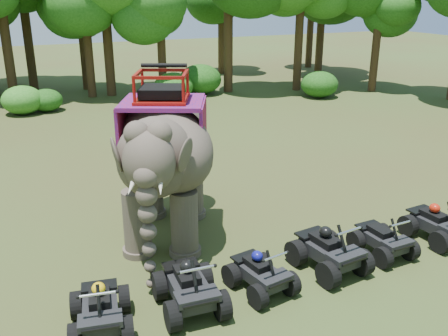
{
  "coord_description": "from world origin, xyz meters",
  "views": [
    {
      "loc": [
        -5.21,
        -10.52,
        6.55
      ],
      "look_at": [
        0.0,
        1.2,
        1.9
      ],
      "focal_mm": 40.0,
      "sensor_mm": 36.0,
      "label": 1
    }
  ],
  "objects_px": {
    "atv_2": "(261,268)",
    "atv_0": "(100,304)",
    "atv_4": "(384,235)",
    "atv_5": "(438,219)",
    "atv_1": "(189,281)",
    "atv_3": "(329,245)",
    "elephant": "(164,156)"
  },
  "relations": [
    {
      "from": "atv_3",
      "to": "atv_4",
      "type": "bearing_deg",
      "value": -5.7
    },
    {
      "from": "atv_3",
      "to": "atv_5",
      "type": "distance_m",
      "value": 3.63
    },
    {
      "from": "atv_0",
      "to": "elephant",
      "type": "bearing_deg",
      "value": 64.25
    },
    {
      "from": "atv_2",
      "to": "atv_4",
      "type": "bearing_deg",
      "value": -7.1
    },
    {
      "from": "atv_2",
      "to": "atv_0",
      "type": "bearing_deg",
      "value": 169.74
    },
    {
      "from": "atv_4",
      "to": "atv_5",
      "type": "relative_size",
      "value": 0.92
    },
    {
      "from": "elephant",
      "to": "atv_4",
      "type": "relative_size",
      "value": 3.58
    },
    {
      "from": "atv_0",
      "to": "atv_1",
      "type": "bearing_deg",
      "value": 9.07
    },
    {
      "from": "atv_3",
      "to": "atv_5",
      "type": "xyz_separation_m",
      "value": [
        3.63,
        0.09,
        -0.05
      ]
    },
    {
      "from": "atv_0",
      "to": "atv_3",
      "type": "distance_m",
      "value": 5.55
    },
    {
      "from": "atv_0",
      "to": "atv_5",
      "type": "bearing_deg",
      "value": 10.95
    },
    {
      "from": "atv_4",
      "to": "atv_3",
      "type": "bearing_deg",
      "value": 178.56
    },
    {
      "from": "atv_1",
      "to": "atv_2",
      "type": "relative_size",
      "value": 1.16
    },
    {
      "from": "atv_1",
      "to": "atv_2",
      "type": "height_order",
      "value": "atv_1"
    },
    {
      "from": "atv_1",
      "to": "atv_2",
      "type": "distance_m",
      "value": 1.72
    },
    {
      "from": "atv_0",
      "to": "atv_1",
      "type": "xyz_separation_m",
      "value": [
        1.89,
        -0.03,
        0.05
      ]
    },
    {
      "from": "atv_0",
      "to": "atv_3",
      "type": "height_order",
      "value": "atv_3"
    },
    {
      "from": "atv_5",
      "to": "atv_3",
      "type": "bearing_deg",
      "value": 177.21
    },
    {
      "from": "atv_4",
      "to": "atv_5",
      "type": "xyz_separation_m",
      "value": [
        1.91,
        0.05,
        0.05
      ]
    },
    {
      "from": "atv_2",
      "to": "atv_5",
      "type": "relative_size",
      "value": 0.93
    },
    {
      "from": "elephant",
      "to": "atv_2",
      "type": "height_order",
      "value": "elephant"
    },
    {
      "from": "atv_0",
      "to": "atv_2",
      "type": "distance_m",
      "value": 3.6
    },
    {
      "from": "elephant",
      "to": "atv_1",
      "type": "xyz_separation_m",
      "value": [
        -0.64,
        -3.55,
        -1.65
      ]
    },
    {
      "from": "atv_4",
      "to": "atv_0",
      "type": "bearing_deg",
      "value": 178.11
    },
    {
      "from": "atv_0",
      "to": "atv_4",
      "type": "relative_size",
      "value": 1.09
    },
    {
      "from": "atv_0",
      "to": "atv_1",
      "type": "relative_size",
      "value": 0.93
    },
    {
      "from": "atv_0",
      "to": "atv_3",
      "type": "bearing_deg",
      "value": 10.67
    },
    {
      "from": "atv_2",
      "to": "atv_5",
      "type": "bearing_deg",
      "value": -7.41
    },
    {
      "from": "elephant",
      "to": "atv_5",
      "type": "xyz_separation_m",
      "value": [
        6.64,
        -3.36,
        -1.7
      ]
    },
    {
      "from": "atv_0",
      "to": "atv_3",
      "type": "xyz_separation_m",
      "value": [
        5.54,
        0.07,
        0.05
      ]
    },
    {
      "from": "atv_2",
      "to": "atv_4",
      "type": "distance_m",
      "value": 3.66
    },
    {
      "from": "elephant",
      "to": "atv_4",
      "type": "height_order",
      "value": "elephant"
    }
  ]
}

